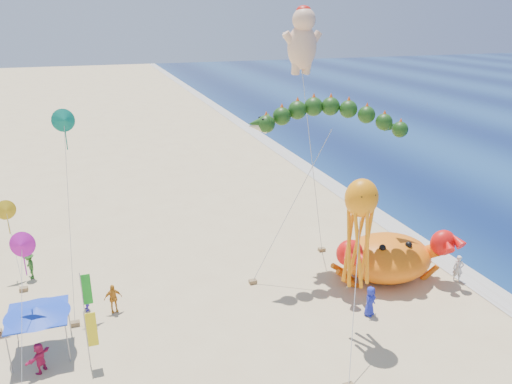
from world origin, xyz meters
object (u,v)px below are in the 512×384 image
at_px(cherub_kite, 303,39).
at_px(octopus_kite, 359,225).
at_px(dragon_kite, 330,122).
at_px(canopy_blue, 37,311).
at_px(crab_inflatable, 388,256).

height_order(cherub_kite, octopus_kite, cherub_kite).
xyz_separation_m(cherub_kite, octopus_kite, (-1.09, -10.50, -8.77)).
bearing_deg(dragon_kite, cherub_kite, 95.03).
height_order(octopus_kite, canopy_blue, octopus_kite).
relative_size(octopus_kite, canopy_blue, 2.75).
xyz_separation_m(crab_inflatable, canopy_blue, (-21.46, -0.97, 0.85)).
height_order(cherub_kite, canopy_blue, cherub_kite).
bearing_deg(crab_inflatable, cherub_kite, 123.95).
xyz_separation_m(octopus_kite, canopy_blue, (-16.35, 3.57, -4.01)).
distance_m(dragon_kite, canopy_blue, 19.74).
xyz_separation_m(crab_inflatable, octopus_kite, (-5.10, -4.53, 4.86)).
xyz_separation_m(crab_inflatable, dragon_kite, (-3.68, 2.16, 8.84)).
height_order(dragon_kite, canopy_blue, dragon_kite).
bearing_deg(dragon_kite, crab_inflatable, -30.36).
distance_m(octopus_kite, canopy_blue, 17.21).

